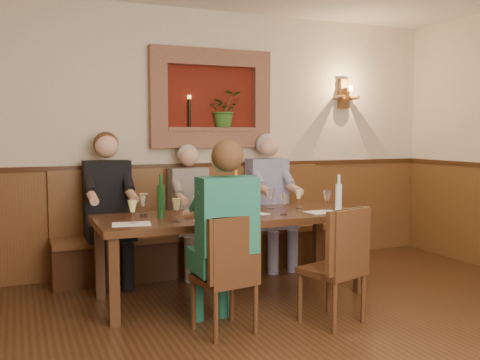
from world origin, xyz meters
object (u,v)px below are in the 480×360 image
(person_bench_mid, at_px, (191,222))
(chair_near_left, at_px, (225,298))
(bench, at_px, (199,241))
(spittoon_bucket, at_px, (223,201))
(person_chair_front, at_px, (223,253))
(wine_bottle_green_b, at_px, (161,200))
(dining_table, at_px, (232,222))
(water_bottle, at_px, (339,196))
(chair_near_right, at_px, (333,289))
(person_bench_left, at_px, (109,221))
(person_bench_right, at_px, (270,212))
(wine_bottle_green_a, at_px, (236,195))

(person_bench_mid, bearing_deg, chair_near_left, -99.01)
(bench, relative_size, spittoon_bucket, 12.24)
(person_chair_front, bearing_deg, wine_bottle_green_b, 106.87)
(dining_table, distance_m, wine_bottle_green_b, 0.68)
(person_chair_front, bearing_deg, chair_near_left, -85.98)
(dining_table, bearing_deg, person_chair_front, -116.44)
(water_bottle, bearing_deg, wine_bottle_green_b, 170.88)
(chair_near_left, height_order, spittoon_bucket, spittoon_bucket)
(dining_table, xyz_separation_m, chair_near_right, (0.47, -0.96, -0.41))
(person_chair_front, bearing_deg, person_bench_left, 109.44)
(person_chair_front, distance_m, water_bottle, 1.51)
(wine_bottle_green_b, bearing_deg, spittoon_bucket, -3.61)
(person_bench_right, bearing_deg, water_bottle, -79.67)
(bench, distance_m, wine_bottle_green_b, 1.24)
(person_bench_mid, bearing_deg, bench, 40.77)
(dining_table, distance_m, water_bottle, 1.03)
(person_chair_front, distance_m, wine_bottle_green_b, 0.92)
(person_bench_left, xyz_separation_m, wine_bottle_green_b, (0.32, -0.79, 0.28))
(bench, height_order, person_bench_right, person_bench_right)
(dining_table, bearing_deg, chair_near_right, -64.07)
(water_bottle, bearing_deg, dining_table, 167.82)
(wine_bottle_green_b, bearing_deg, wine_bottle_green_a, 1.38)
(chair_near_right, height_order, person_bench_right, person_bench_right)
(person_bench_left, height_order, person_bench_right, person_bench_left)
(bench, bearing_deg, wine_bottle_green_a, -85.77)
(person_chair_front, bearing_deg, bench, 77.34)
(person_chair_front, height_order, wine_bottle_green_a, person_chair_front)
(chair_near_right, distance_m, water_bottle, 1.10)
(person_bench_mid, xyz_separation_m, spittoon_bucket, (0.04, -0.83, 0.31))
(bench, height_order, person_bench_mid, person_bench_mid)
(chair_near_left, height_order, chair_near_right, chair_near_right)
(dining_table, distance_m, chair_near_left, 1.00)
(person_bench_mid, bearing_deg, water_bottle, -43.55)
(person_chair_front, distance_m, spittoon_bucket, 0.89)
(bench, distance_m, person_bench_right, 0.85)
(chair_near_right, xyz_separation_m, person_bench_right, (0.33, 1.79, 0.35))
(bench, bearing_deg, chair_near_left, -102.27)
(person_bench_mid, xyz_separation_m, water_bottle, (1.11, -1.05, 0.33))
(person_bench_right, bearing_deg, chair_near_right, -100.45)
(bench, xyz_separation_m, wine_bottle_green_a, (0.06, -0.88, 0.58))
(chair_near_left, bearing_deg, chair_near_right, -18.62)
(person_bench_mid, relative_size, wine_bottle_green_b, 3.64)
(bench, relative_size, person_bench_right, 2.04)
(chair_near_right, distance_m, spittoon_bucket, 1.27)
(person_bench_mid, height_order, water_bottle, person_bench_mid)
(person_bench_left, bearing_deg, water_bottle, -28.35)
(person_bench_mid, relative_size, person_chair_front, 0.95)
(person_bench_mid, height_order, person_bench_right, person_bench_right)
(water_bottle, bearing_deg, spittoon_bucket, 168.07)
(wine_bottle_green_b, bearing_deg, chair_near_right, -42.34)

